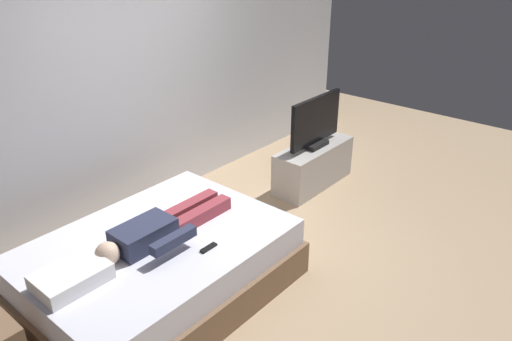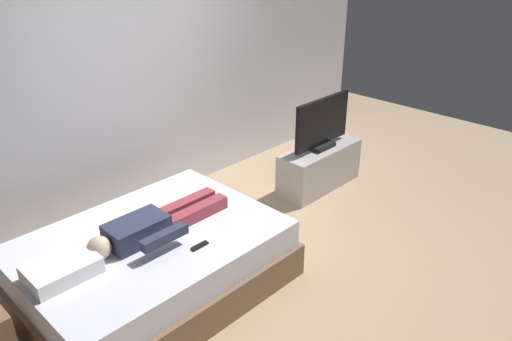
{
  "view_description": "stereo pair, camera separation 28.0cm",
  "coord_description": "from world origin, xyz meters",
  "px_view_note": "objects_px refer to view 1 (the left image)",
  "views": [
    {
      "loc": [
        -2.9,
        -2.52,
        2.74
      ],
      "look_at": [
        0.32,
        0.22,
        0.69
      ],
      "focal_mm": 34.63,
      "sensor_mm": 36.0,
      "label": 1
    },
    {
      "loc": [
        -2.71,
        -2.73,
        2.74
      ],
      "look_at": [
        0.32,
        0.22,
        0.69
      ],
      "focal_mm": 34.63,
      "sensor_mm": 36.0,
      "label": 2
    }
  ],
  "objects_px": {
    "pillow": "(71,277)",
    "tv": "(316,123)",
    "remote": "(209,248)",
    "tv_stand": "(313,166)",
    "person": "(158,229)",
    "bed": "(158,267)"
  },
  "relations": [
    {
      "from": "pillow",
      "to": "tv",
      "type": "xyz_separation_m",
      "value": [
        3.19,
        0.16,
        0.18
      ]
    },
    {
      "from": "remote",
      "to": "tv_stand",
      "type": "height_order",
      "value": "remote"
    },
    {
      "from": "person",
      "to": "tv_stand",
      "type": "height_order",
      "value": "person"
    },
    {
      "from": "pillow",
      "to": "tv_stand",
      "type": "height_order",
      "value": "pillow"
    },
    {
      "from": "person",
      "to": "bed",
      "type": "bearing_deg",
      "value": 159.14
    },
    {
      "from": "remote",
      "to": "pillow",
      "type": "bearing_deg",
      "value": 155.38
    },
    {
      "from": "person",
      "to": "remote",
      "type": "xyz_separation_m",
      "value": [
        0.15,
        -0.4,
        -0.07
      ]
    },
    {
      "from": "pillow",
      "to": "remote",
      "type": "distance_m",
      "value": 1.0
    },
    {
      "from": "remote",
      "to": "tv_stand",
      "type": "xyz_separation_m",
      "value": [
        2.29,
        0.58,
        -0.3
      ]
    },
    {
      "from": "pillow",
      "to": "tv_stand",
      "type": "relative_size",
      "value": 0.44
    },
    {
      "from": "person",
      "to": "tv_stand",
      "type": "distance_m",
      "value": 2.47
    },
    {
      "from": "remote",
      "to": "person",
      "type": "bearing_deg",
      "value": 110.47
    },
    {
      "from": "tv_stand",
      "to": "bed",
      "type": "bearing_deg",
      "value": -176.29
    },
    {
      "from": "bed",
      "to": "remote",
      "type": "xyz_separation_m",
      "value": [
        0.18,
        -0.42,
        0.29
      ]
    },
    {
      "from": "bed",
      "to": "remote",
      "type": "distance_m",
      "value": 0.54
    },
    {
      "from": "tv_stand",
      "to": "tv",
      "type": "relative_size",
      "value": 1.25
    },
    {
      "from": "tv_stand",
      "to": "tv",
      "type": "distance_m",
      "value": 0.53
    },
    {
      "from": "bed",
      "to": "tv_stand",
      "type": "height_order",
      "value": "bed"
    },
    {
      "from": "pillow",
      "to": "tv",
      "type": "bearing_deg",
      "value": 2.87
    },
    {
      "from": "pillow",
      "to": "person",
      "type": "distance_m",
      "value": 0.76
    },
    {
      "from": "tv",
      "to": "bed",
      "type": "bearing_deg",
      "value": -176.29
    },
    {
      "from": "pillow",
      "to": "person",
      "type": "height_order",
      "value": "person"
    }
  ]
}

